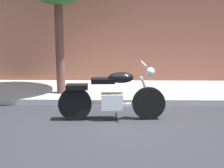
{
  "coord_description": "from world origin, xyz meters",
  "views": [
    {
      "loc": [
        -0.19,
        -5.89,
        2.03
      ],
      "look_at": [
        -0.29,
        0.31,
        0.75
      ],
      "focal_mm": 50.53,
      "sensor_mm": 36.0,
      "label": 1
    }
  ],
  "objects": [
    {
      "name": "motorcycle",
      "position": [
        -0.29,
        0.32,
        0.49
      ],
      "size": [
        2.19,
        0.7,
        1.18
      ],
      "color": "black",
      "rests_on": "ground"
    },
    {
      "name": "sidewalk",
      "position": [
        0.0,
        2.61,
        0.07
      ],
      "size": [
        18.41,
        2.43,
        0.14
      ],
      "primitive_type": "cube",
      "color": "#A8A8A8",
      "rests_on": "ground"
    },
    {
      "name": "ground_plane",
      "position": [
        0.0,
        0.0,
        0.0
      ],
      "size": [
        60.0,
        60.0,
        0.0
      ],
      "primitive_type": "plane",
      "color": "#28282D"
    }
  ]
}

